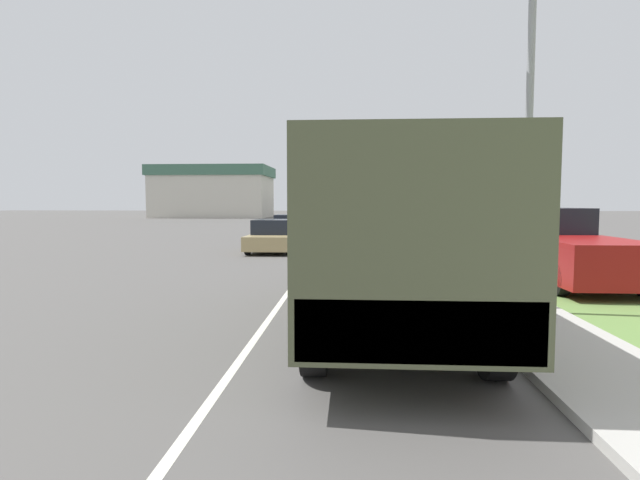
{
  "coord_description": "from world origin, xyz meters",
  "views": [
    {
      "loc": [
        1.49,
        1.58,
        2.1
      ],
      "look_at": [
        0.84,
        11.55,
        1.35
      ],
      "focal_mm": 28.0,
      "sensor_mm": 36.0,
      "label": 1
    }
  ],
  "objects_px": {
    "car_nearest_ahead": "(274,237)",
    "car_fourth_ahead": "(358,215)",
    "military_truck": "(390,231)",
    "car_second_ahead": "(290,227)",
    "pickup_truck": "(563,248)",
    "lamp_post": "(517,108)",
    "car_farthest_ahead": "(329,213)",
    "car_third_ahead": "(314,218)"
  },
  "relations": [
    {
      "from": "car_nearest_ahead",
      "to": "car_fourth_ahead",
      "type": "xyz_separation_m",
      "value": [
        4.08,
        36.6,
        0.08
      ]
    },
    {
      "from": "military_truck",
      "to": "car_second_ahead",
      "type": "relative_size",
      "value": 1.89
    },
    {
      "from": "pickup_truck",
      "to": "lamp_post",
      "type": "height_order",
      "value": "lamp_post"
    },
    {
      "from": "military_truck",
      "to": "car_fourth_ahead",
      "type": "height_order",
      "value": "military_truck"
    },
    {
      "from": "military_truck",
      "to": "car_fourth_ahead",
      "type": "relative_size",
      "value": 1.95
    },
    {
      "from": "lamp_post",
      "to": "car_farthest_ahead",
      "type": "bearing_deg",
      "value": 95.87
    },
    {
      "from": "military_truck",
      "to": "car_second_ahead",
      "type": "distance_m",
      "value": 21.28
    },
    {
      "from": "car_fourth_ahead",
      "to": "lamp_post",
      "type": "height_order",
      "value": "lamp_post"
    },
    {
      "from": "car_third_ahead",
      "to": "car_second_ahead",
      "type": "bearing_deg",
      "value": -90.85
    },
    {
      "from": "military_truck",
      "to": "car_second_ahead",
      "type": "xyz_separation_m",
      "value": [
        -4.28,
        20.82,
        -0.99
      ]
    },
    {
      "from": "car_fourth_ahead",
      "to": "car_farthest_ahead",
      "type": "bearing_deg",
      "value": 106.21
    },
    {
      "from": "car_farthest_ahead",
      "to": "car_third_ahead",
      "type": "bearing_deg",
      "value": -90.11
    },
    {
      "from": "military_truck",
      "to": "car_farthest_ahead",
      "type": "height_order",
      "value": "military_truck"
    },
    {
      "from": "car_fourth_ahead",
      "to": "lamp_post",
      "type": "relative_size",
      "value": 0.64
    },
    {
      "from": "military_truck",
      "to": "lamp_post",
      "type": "bearing_deg",
      "value": 27.52
    },
    {
      "from": "car_second_ahead",
      "to": "car_third_ahead",
      "type": "relative_size",
      "value": 0.92
    },
    {
      "from": "car_third_ahead",
      "to": "car_farthest_ahead",
      "type": "xyz_separation_m",
      "value": [
        0.05,
        26.76,
        -0.08
      ]
    },
    {
      "from": "car_nearest_ahead",
      "to": "car_farthest_ahead",
      "type": "relative_size",
      "value": 0.93
    },
    {
      "from": "lamp_post",
      "to": "car_third_ahead",
      "type": "bearing_deg",
      "value": 100.3
    },
    {
      "from": "car_third_ahead",
      "to": "car_farthest_ahead",
      "type": "height_order",
      "value": "car_third_ahead"
    },
    {
      "from": "car_second_ahead",
      "to": "car_fourth_ahead",
      "type": "xyz_separation_m",
      "value": [
        4.37,
        28.64,
        0.07
      ]
    },
    {
      "from": "car_third_ahead",
      "to": "car_farthest_ahead",
      "type": "distance_m",
      "value": 26.76
    },
    {
      "from": "military_truck",
      "to": "car_nearest_ahead",
      "type": "bearing_deg",
      "value": 107.23
    },
    {
      "from": "car_third_ahead",
      "to": "pickup_truck",
      "type": "distance_m",
      "value": 32.79
    },
    {
      "from": "military_truck",
      "to": "car_fourth_ahead",
      "type": "distance_m",
      "value": 49.47
    },
    {
      "from": "military_truck",
      "to": "car_third_ahead",
      "type": "distance_m",
      "value": 36.97
    },
    {
      "from": "car_fourth_ahead",
      "to": "pickup_truck",
      "type": "bearing_deg",
      "value": -83.72
    },
    {
      "from": "car_nearest_ahead",
      "to": "car_third_ahead",
      "type": "relative_size",
      "value": 0.96
    },
    {
      "from": "car_fourth_ahead",
      "to": "lamp_post",
      "type": "distance_m",
      "value": 48.37
    },
    {
      "from": "car_second_ahead",
      "to": "lamp_post",
      "type": "distance_m",
      "value": 20.93
    },
    {
      "from": "car_nearest_ahead",
      "to": "car_third_ahead",
      "type": "height_order",
      "value": "car_third_ahead"
    },
    {
      "from": "military_truck",
      "to": "car_farthest_ahead",
      "type": "bearing_deg",
      "value": 93.6
    },
    {
      "from": "car_third_ahead",
      "to": "car_fourth_ahead",
      "type": "relative_size",
      "value": 1.13
    },
    {
      "from": "car_nearest_ahead",
      "to": "car_farthest_ahead",
      "type": "bearing_deg",
      "value": 90.0
    },
    {
      "from": "pickup_truck",
      "to": "car_farthest_ahead",
      "type": "bearing_deg",
      "value": 98.73
    },
    {
      "from": "car_farthest_ahead",
      "to": "lamp_post",
      "type": "relative_size",
      "value": 0.75
    },
    {
      "from": "car_nearest_ahead",
      "to": "car_second_ahead",
      "type": "height_order",
      "value": "car_second_ahead"
    },
    {
      "from": "car_fourth_ahead",
      "to": "car_third_ahead",
      "type": "bearing_deg",
      "value": -107.99
    },
    {
      "from": "car_fourth_ahead",
      "to": "car_farthest_ahead",
      "type": "height_order",
      "value": "car_fourth_ahead"
    },
    {
      "from": "car_fourth_ahead",
      "to": "pickup_truck",
      "type": "relative_size",
      "value": 0.71
    },
    {
      "from": "car_nearest_ahead",
      "to": "lamp_post",
      "type": "xyz_separation_m",
      "value": [
        6.4,
        -11.61,
        3.22
      ]
    },
    {
      "from": "car_third_ahead",
      "to": "car_fourth_ahead",
      "type": "bearing_deg",
      "value": 72.01
    }
  ]
}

